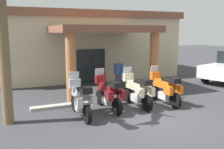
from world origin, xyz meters
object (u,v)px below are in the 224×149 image
object	(u,v)px
motorcycle_silver	(81,99)
motorcycle_cream	(137,90)
pedestrian	(118,72)
motel_building	(78,44)
motorcycle_orange	(165,88)
palm_tree_roadside	(1,1)
motorcycle_maroon	(108,93)

from	to	relation	value
motorcycle_silver	motorcycle_cream	xyz separation A→B (m)	(2.62, 0.35, 0.00)
motorcycle_silver	pedestrian	bearing A→B (deg)	-41.92
motel_building	motorcycle_silver	xyz separation A→B (m)	(-2.67, -8.84, -1.59)
motorcycle_cream	pedestrian	size ratio (longest dim) A/B	1.30
motorcycle_cream	motorcycle_orange	size ratio (longest dim) A/B	1.00
motorcycle_orange	palm_tree_roadside	bearing A→B (deg)	88.29
motorcycle_maroon	palm_tree_roadside	bearing A→B (deg)	87.78
motorcycle_maroon	motorcycle_orange	size ratio (longest dim) A/B	1.00
motel_building	motorcycle_maroon	bearing A→B (deg)	-97.23
motorcycle_orange	motorcycle_silver	bearing A→B (deg)	92.72
motorcycle_silver	motorcycle_cream	bearing A→B (deg)	-81.70
motorcycle_cream	pedestrian	world-z (taller)	pedestrian
motorcycle_cream	palm_tree_roadside	size ratio (longest dim) A/B	0.39
motorcycle_maroon	motorcycle_cream	bearing A→B (deg)	-95.22
motorcycle_silver	palm_tree_roadside	bearing A→B (deg)	82.15
motel_building	palm_tree_roadside	bearing A→B (deg)	-119.43
motorcycle_silver	motorcycle_orange	bearing A→B (deg)	-86.46
motorcycle_silver	motorcycle_cream	world-z (taller)	same
motorcycle_cream	motorcycle_maroon	bearing A→B (deg)	85.85
motorcycle_silver	motorcycle_maroon	distance (m)	1.37
motorcycle_silver	motorcycle_orange	size ratio (longest dim) A/B	1.00
palm_tree_roadside	pedestrian	bearing A→B (deg)	28.99
motel_building	motorcycle_silver	world-z (taller)	motel_building
motorcycle_maroon	pedestrian	xyz separation A→B (m)	(1.98, 3.17, 0.29)
pedestrian	motorcycle_orange	bearing A→B (deg)	-127.88
motorcycle_cream	palm_tree_roadside	bearing A→B (deg)	88.09
motorcycle_maroon	motorcycle_cream	xyz separation A→B (m)	(1.31, -0.06, 0.00)
motel_building	motorcycle_orange	xyz separation A→B (m)	(1.26, -8.65, -1.59)
pedestrian	palm_tree_roadside	bearing A→B (deg)	160.28
motel_building	palm_tree_roadside	world-z (taller)	palm_tree_roadside
motel_building	pedestrian	size ratio (longest dim) A/B	8.01
pedestrian	palm_tree_roadside	size ratio (longest dim) A/B	0.30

